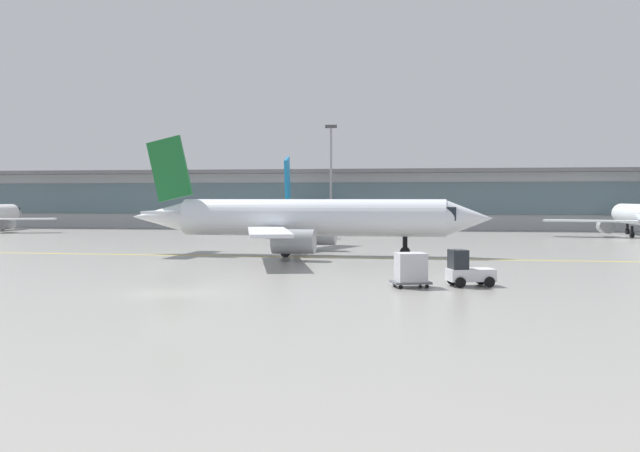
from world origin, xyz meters
The scene contains 8 objects.
ground_plane centered at (0.00, 0.00, 0.00)m, with size 400.00×400.00×0.00m, color gray.
taxiway_centreline_stripe centered at (3.41, 24.03, 0.00)m, with size 110.00×0.36×0.01m, color yellow.
terminal_concourse centered at (0.00, 83.16, 4.92)m, with size 176.16×11.00×9.60m.
gate_airplane_1 centered at (-4.57, 64.11, 3.07)m, with size 28.72×30.94×10.25m.
taxiing_regional_jet centered at (3.00, 26.04, 3.21)m, with size 32.26×30.04×10.70m.
baggage_tug centered at (15.62, 5.40, 0.89)m, with size 2.89×2.20×2.10m.
cargo_dolly_lead centered at (12.45, 4.49, 1.05)m, with size 2.46×2.12×1.94m.
apron_light_mast_1 centered at (-1.20, 73.92, 8.82)m, with size 1.80×0.36×16.24m.
Camera 1 is at (13.28, -36.56, 5.05)m, focal length 40.65 mm.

